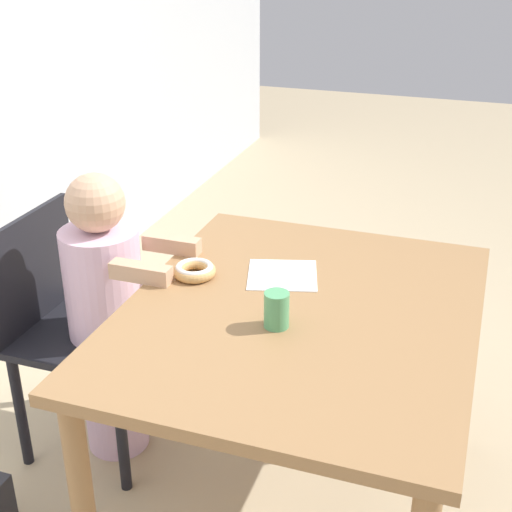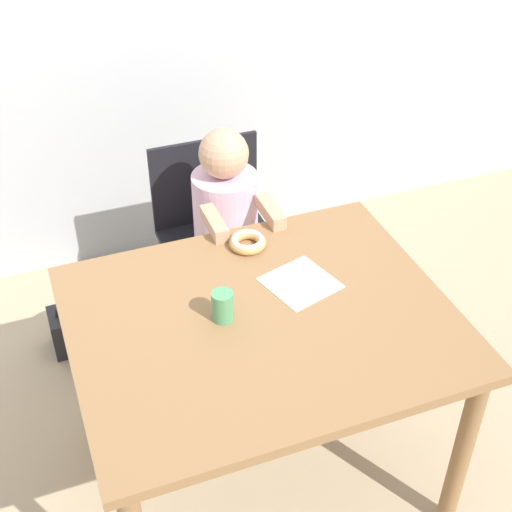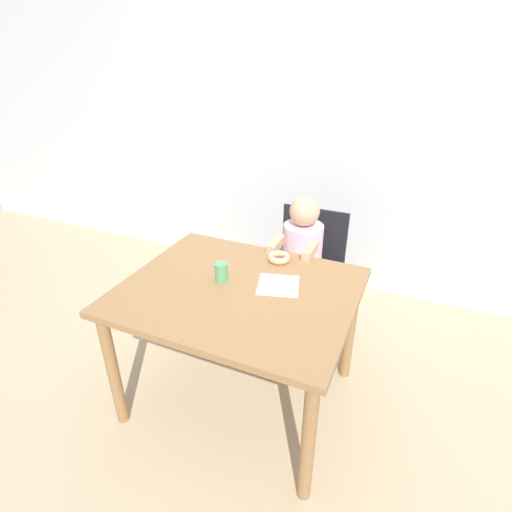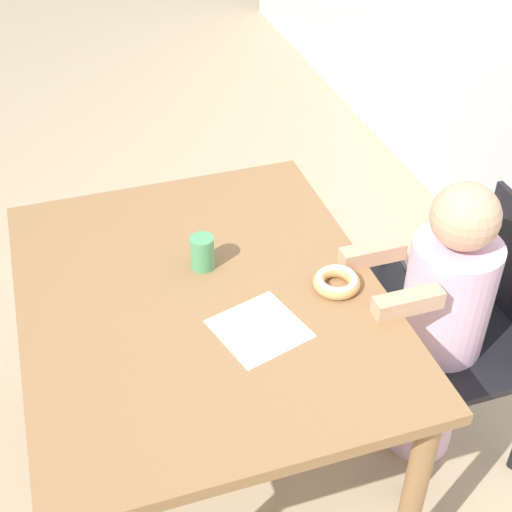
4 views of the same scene
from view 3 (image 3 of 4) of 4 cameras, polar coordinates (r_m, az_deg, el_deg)
ground_plane at (r=2.46m, az=-2.18°, el=-19.20°), size 12.00×12.00×0.00m
wall_back at (r=3.14m, az=9.94°, el=17.43°), size 8.00×0.05×2.50m
dining_table at (r=2.04m, az=-2.50°, el=-6.88°), size 1.14×0.94×0.74m
chair at (r=2.74m, az=7.16°, el=-1.75°), size 0.45×0.45×0.83m
child_figure at (r=2.61m, az=6.43°, el=-1.95°), size 0.26×0.42×1.01m
donut at (r=2.22m, az=3.32°, el=-0.20°), size 0.13×0.13×0.04m
napkin at (r=2.01m, az=3.20°, el=-4.17°), size 0.25×0.25×0.00m
handbag at (r=3.16m, az=-2.90°, el=-4.63°), size 0.30×0.16×0.30m
cup at (r=2.03m, az=-4.99°, el=-2.29°), size 0.07×0.07×0.10m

